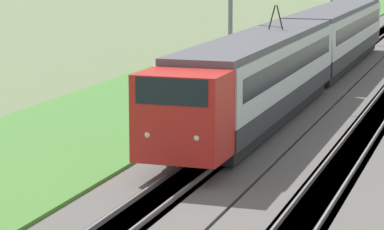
{
  "coord_description": "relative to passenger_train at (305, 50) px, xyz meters",
  "views": [
    {
      "loc": [
        -4.36,
        -9.05,
        7.58
      ],
      "look_at": [
        23.16,
        0.0,
        2.24
      ],
      "focal_mm": 85.0,
      "sensor_mm": 36.0,
      "label": 1
    }
  ],
  "objects": [
    {
      "name": "ballast_main",
      "position": [
        8.11,
        0.0,
        -2.24
      ],
      "size": [
        240.0,
        4.4,
        0.3
      ],
      "color": "#605B56",
      "rests_on": "ground"
    },
    {
      "name": "track_main",
      "position": [
        8.11,
        0.0,
        -2.23
      ],
      "size": [
        240.0,
        1.57,
        0.45
      ],
      "color": "#4C4238",
      "rests_on": "ground"
    },
    {
      "name": "grass_verge",
      "position": [
        8.11,
        7.18,
        -2.33
      ],
      "size": [
        240.0,
        8.88,
        0.12
      ],
      "color": "#4C8438",
      "rests_on": "ground"
    },
    {
      "name": "passenger_train",
      "position": [
        0.0,
        0.0,
        0.0
      ],
      "size": [
        40.98,
        2.92,
        5.1
      ],
      "rotation": [
        0.0,
        0.0,
        3.14
      ],
      "color": "red",
      "rests_on": "ground"
    },
    {
      "name": "catenary_mast_mid",
      "position": [
        -3.38,
        3.02,
        2.46
      ],
      "size": [
        0.22,
        2.56,
        9.41
      ],
      "color": "slate",
      "rests_on": "ground"
    }
  ]
}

